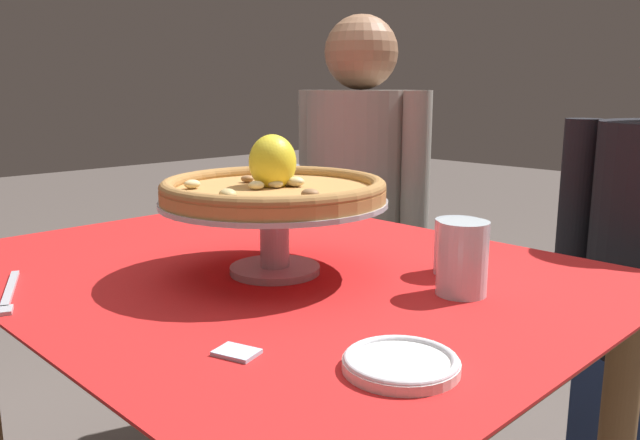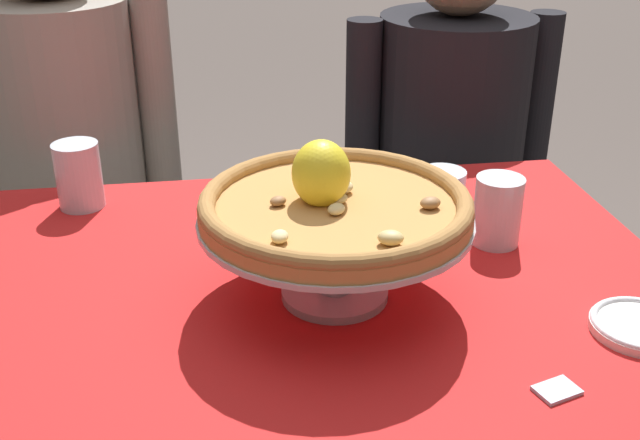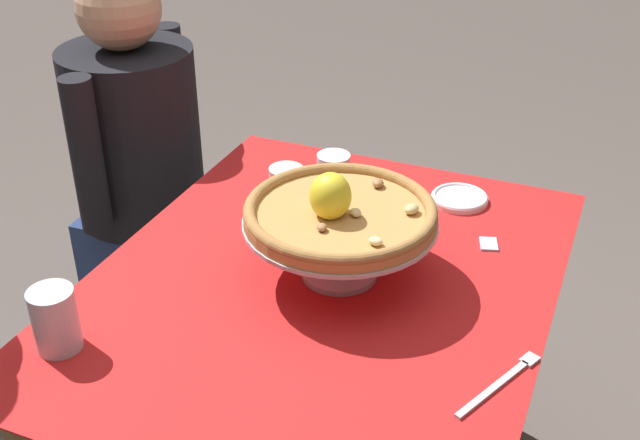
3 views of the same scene
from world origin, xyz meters
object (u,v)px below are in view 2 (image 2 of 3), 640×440
(pizza, at_px, (334,202))
(water_glass_side_right, at_px, (497,214))
(pizza_stand, at_px, (335,238))
(diner_left, at_px, (77,192))
(diner_right, at_px, (447,174))
(sugar_packet, at_px, (557,390))
(water_glass_back_right, at_px, (441,200))
(side_plate, at_px, (640,326))
(water_glass_back_left, at_px, (79,178))

(pizza, relative_size, water_glass_side_right, 3.29)
(pizza_stand, bearing_deg, pizza, 150.43)
(water_glass_side_right, distance_m, diner_left, 0.99)
(diner_right, bearing_deg, sugar_packet, -100.30)
(pizza_stand, height_order, pizza, pizza)
(water_glass_back_right, relative_size, water_glass_side_right, 0.82)
(side_plate, height_order, sugar_packet, side_plate)
(side_plate, distance_m, sugar_packet, 0.19)
(water_glass_back_left, height_order, diner_left, diner_left)
(water_glass_side_right, xyz_separation_m, diner_right, (0.12, 0.63, -0.19))
(sugar_packet, bearing_deg, diner_left, 124.98)
(water_glass_side_right, relative_size, diner_right, 0.10)
(water_glass_side_right, bearing_deg, diner_left, 140.84)
(water_glass_back_left, xyz_separation_m, diner_right, (0.80, 0.38, -0.20))
(water_glass_back_right, bearing_deg, diner_left, 142.64)
(water_glass_side_right, height_order, sugar_packet, water_glass_side_right)
(water_glass_back_left, relative_size, side_plate, 0.90)
(pizza_stand, height_order, water_glass_side_right, pizza_stand)
(diner_left, bearing_deg, pizza_stand, -57.54)
(side_plate, distance_m, diner_right, 0.91)
(pizza_stand, bearing_deg, sugar_packet, -48.40)
(water_glass_back_right, xyz_separation_m, water_glass_side_right, (0.07, -0.09, 0.01))
(water_glass_back_left, distance_m, diner_right, 0.91)
(water_glass_side_right, bearing_deg, pizza_stand, -155.99)
(sugar_packet, distance_m, diner_left, 1.22)
(water_glass_back_right, xyz_separation_m, water_glass_back_left, (-0.61, 0.16, 0.01))
(pizza, height_order, diner_right, diner_right)
(pizza_stand, bearing_deg, water_glass_side_right, 24.01)
(water_glass_back_left, bearing_deg, diner_left, 101.77)
(water_glass_back_left, bearing_deg, sugar_packet, -45.19)
(sugar_packet, bearing_deg, diner_right, 79.70)
(pizza, bearing_deg, diner_right, 61.63)
(pizza, relative_size, sugar_packet, 7.39)
(diner_right, bearing_deg, side_plate, -91.35)
(pizza_stand, distance_m, side_plate, 0.42)
(sugar_packet, xyz_separation_m, diner_right, (0.18, 1.00, -0.15))
(side_plate, bearing_deg, sugar_packet, -147.29)
(diner_right, bearing_deg, diner_left, -179.17)
(water_glass_back_right, bearing_deg, water_glass_back_left, 165.77)
(side_plate, bearing_deg, diner_right, 88.65)
(diner_left, bearing_deg, water_glass_back_right, -37.36)
(pizza_stand, distance_m, water_glass_back_left, 0.54)
(water_glass_back_right, height_order, side_plate, water_glass_back_right)
(water_glass_back_right, distance_m, water_glass_back_left, 0.63)
(diner_left, bearing_deg, water_glass_side_right, -39.16)
(pizza_stand, bearing_deg, diner_left, 122.46)
(water_glass_back_left, xyz_separation_m, sugar_packet, (0.62, -0.62, -0.05))
(pizza, height_order, diner_left, diner_left)
(pizza, relative_size, water_glass_back_left, 3.14)
(pizza, bearing_deg, side_plate, -21.02)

